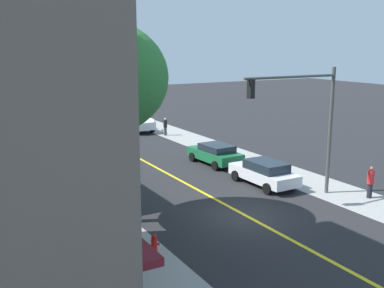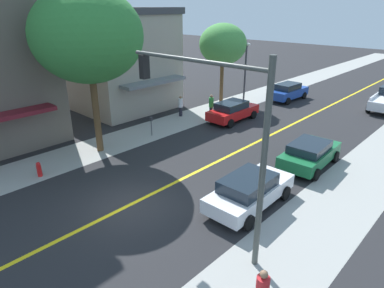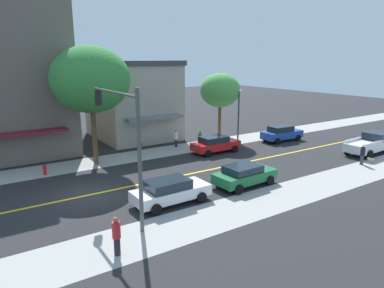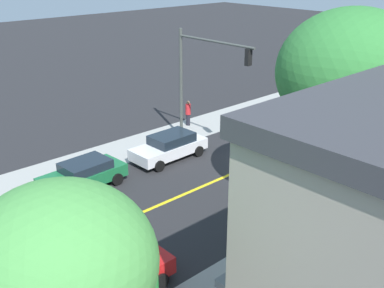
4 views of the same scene
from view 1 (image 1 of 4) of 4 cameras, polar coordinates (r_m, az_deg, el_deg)
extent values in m
plane|color=#262628|center=(22.78, 6.74, -8.81)|extent=(140.00, 140.00, 0.00)
cube|color=#9E9E99|center=(19.86, -9.43, -12.13)|extent=(3.36, 126.00, 0.01)
cube|color=#9E9E99|center=(27.06, 18.33, -5.94)|extent=(3.36, 126.00, 0.01)
cube|color=yellow|center=(22.78, 6.74, -8.81)|extent=(0.20, 126.00, 0.00)
cube|color=maroon|center=(15.58, -12.10, -8.61)|extent=(1.15, 8.24, 0.24)
cube|color=slate|center=(27.15, -20.58, 0.04)|extent=(1.22, 5.67, 0.24)
cylinder|color=brown|center=(21.47, -10.81, -3.98)|extent=(0.39, 0.39, 4.47)
ellipsoid|color=#337F38|center=(20.69, -11.30, 8.03)|extent=(5.99, 5.99, 5.09)
cylinder|color=brown|center=(34.16, -20.44, 0.74)|extent=(0.32, 0.32, 3.63)
ellipsoid|color=#4C9947|center=(33.70, -20.86, 6.32)|extent=(4.06, 4.06, 3.45)
cylinder|color=red|center=(18.83, -4.69, -12.40)|extent=(0.24, 0.24, 0.61)
sphere|color=red|center=(18.68, -4.71, -11.35)|extent=(0.22, 0.22, 0.22)
cylinder|color=red|center=(18.76, -5.18, -12.41)|extent=(0.10, 0.10, 0.10)
cylinder|color=red|center=(18.88, -4.21, -12.22)|extent=(0.10, 0.10, 0.10)
cylinder|color=#4C4C51|center=(25.54, -12.66, -5.46)|extent=(0.07, 0.07, 1.04)
cube|color=#2D2D33|center=(25.36, -12.73, -4.05)|extent=(0.12, 0.18, 0.26)
cylinder|color=#474C47|center=(26.29, 16.70, 1.49)|extent=(0.20, 0.20, 6.98)
cylinder|color=#474C47|center=(23.91, 12.22, 8.12)|extent=(5.83, 0.14, 0.14)
cube|color=black|center=(22.37, 7.29, 6.75)|extent=(0.26, 0.32, 0.90)
sphere|color=red|center=(22.34, 7.31, 7.51)|extent=(0.20, 0.20, 0.20)
sphere|color=yellow|center=(22.37, 7.29, 6.75)|extent=(0.20, 0.20, 0.20)
sphere|color=green|center=(22.40, 7.27, 5.98)|extent=(0.20, 0.20, 0.20)
cylinder|color=#38383D|center=(35.33, -17.99, 2.44)|extent=(0.16, 0.16, 5.05)
ellipsoid|color=silver|center=(35.00, -18.28, 6.75)|extent=(0.70, 0.36, 0.24)
cube|color=red|center=(31.98, -12.47, -1.65)|extent=(1.79, 4.46, 0.66)
cube|color=#19232D|center=(31.64, -12.40, -0.69)|extent=(1.57, 2.41, 0.53)
cylinder|color=black|center=(33.21, -14.65, -1.84)|extent=(0.22, 0.64, 0.64)
cylinder|color=black|center=(33.67, -11.72, -1.50)|extent=(0.22, 0.64, 0.64)
cylinder|color=black|center=(30.45, -13.23, -3.02)|extent=(0.22, 0.64, 0.64)
cylinder|color=black|center=(30.96, -10.07, -2.63)|extent=(0.22, 0.64, 0.64)
cube|color=#1E429E|center=(39.98, -15.89, 0.96)|extent=(1.90, 4.50, 0.72)
cube|color=#19232D|center=(39.66, -15.88, 1.80)|extent=(1.61, 2.46, 0.54)
cylinder|color=black|center=(41.32, -17.42, 0.70)|extent=(0.25, 0.65, 0.64)
cylinder|color=black|center=(41.62, -15.10, 0.92)|extent=(0.25, 0.65, 0.64)
cylinder|color=black|center=(38.49, -16.68, -0.06)|extent=(0.25, 0.65, 0.64)
cylinder|color=black|center=(38.81, -14.20, 0.18)|extent=(0.25, 0.65, 0.64)
cube|color=#196638|center=(32.05, 2.85, -1.36)|extent=(2.10, 4.40, 0.64)
cube|color=#19232D|center=(31.76, 3.08, -0.47)|extent=(1.78, 2.41, 0.45)
cylinder|color=black|center=(32.77, 0.06, -1.62)|extent=(0.25, 0.65, 0.64)
cylinder|color=black|center=(33.79, 2.78, -1.21)|extent=(0.25, 0.65, 0.64)
cylinder|color=black|center=(30.47, 2.91, -2.70)|extent=(0.25, 0.65, 0.64)
cylinder|color=black|center=(31.57, 5.74, -2.22)|extent=(0.25, 0.65, 0.64)
cube|color=silver|center=(27.57, 8.82, -3.74)|extent=(1.93, 4.60, 0.63)
cube|color=#19232D|center=(27.25, 9.16, -2.68)|extent=(1.67, 2.49, 0.52)
cylinder|color=black|center=(28.26, 5.41, -3.92)|extent=(0.23, 0.64, 0.64)
cylinder|color=black|center=(29.35, 8.36, -3.39)|extent=(0.23, 0.64, 0.64)
cylinder|color=black|center=(25.99, 9.30, -5.48)|extent=(0.23, 0.64, 0.64)
cylinder|color=black|center=(27.16, 12.33, -4.83)|extent=(0.23, 0.64, 0.64)
cube|color=silver|center=(44.99, -7.21, 2.64)|extent=(2.19, 5.68, 0.73)
cube|color=#19232D|center=(45.78, -7.76, 3.68)|extent=(1.88, 2.09, 0.67)
cube|color=silver|center=(43.54, -7.67, 2.96)|extent=(0.23, 2.91, 0.24)
cube|color=silver|center=(44.29, -5.57, 3.17)|extent=(0.23, 2.91, 0.24)
cylinder|color=black|center=(46.38, -9.27, 2.41)|extent=(0.32, 0.81, 0.80)
cylinder|color=black|center=(47.15, -7.10, 2.63)|extent=(0.32, 0.81, 0.80)
cylinder|color=black|center=(42.95, -7.30, 1.69)|extent=(0.32, 0.81, 0.80)
cylinder|color=black|center=(43.77, -4.99, 1.94)|extent=(0.32, 0.81, 0.80)
cylinder|color=black|center=(29.35, -18.23, -3.77)|extent=(0.27, 0.27, 0.75)
cylinder|color=silver|center=(29.17, -18.32, -2.42)|extent=(0.36, 0.36, 0.68)
sphere|color=#936B4C|center=(29.07, -18.38, -1.57)|extent=(0.21, 0.21, 0.21)
cylinder|color=black|center=(31.12, -15.28, -2.63)|extent=(0.27, 0.27, 0.82)
cylinder|color=#288C38|center=(30.93, -15.36, -1.22)|extent=(0.36, 0.36, 0.75)
sphere|color=#936B4C|center=(30.83, -15.41, -0.32)|extent=(0.23, 0.23, 0.23)
cylinder|color=#33384C|center=(42.29, -3.31, 1.57)|extent=(0.26, 0.26, 0.74)
cylinder|color=black|center=(42.16, -3.32, 2.52)|extent=(0.34, 0.34, 0.68)
sphere|color=beige|center=(42.09, -3.33, 3.11)|extent=(0.21, 0.21, 0.21)
cylinder|color=black|center=(26.84, 21.09, -5.41)|extent=(0.27, 0.27, 0.80)
cylinder|color=red|center=(26.63, 21.21, -3.83)|extent=(0.37, 0.37, 0.73)
sphere|color=#936B4C|center=(26.50, 21.29, -2.84)|extent=(0.23, 0.23, 0.23)
ellipsoid|color=#C6B28C|center=(43.28, -3.66, 1.74)|extent=(0.41, 0.56, 0.23)
sphere|color=#C6B28C|center=(42.99, -3.65, 1.76)|extent=(0.18, 0.18, 0.18)
cylinder|color=#C6B28C|center=(43.15, -3.65, 1.42)|extent=(0.08, 0.08, 0.21)
cylinder|color=#C6B28C|center=(43.50, -3.67, 1.50)|extent=(0.08, 0.08, 0.21)
camera|label=2|loc=(25.31, 38.46, 9.70)|focal=31.22mm
camera|label=3|loc=(34.94, 42.25, 9.18)|focal=32.46mm
camera|label=4|loc=(36.75, -34.64, 14.60)|focal=43.40mm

